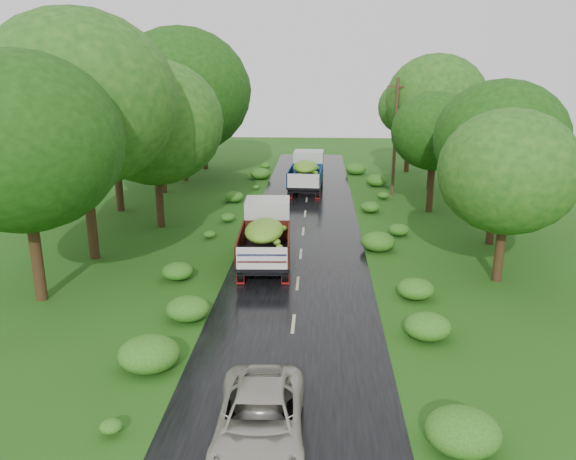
# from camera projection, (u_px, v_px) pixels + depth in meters

# --- Properties ---
(ground) EXTENTS (120.00, 120.00, 0.00)m
(ground) POSITION_uv_depth(u_px,v_px,m) (287.00, 383.00, 16.76)
(ground) COLOR #1E460F
(ground) RESTS_ON ground
(road) EXTENTS (6.50, 80.00, 0.02)m
(road) POSITION_uv_depth(u_px,v_px,m) (295.00, 312.00, 21.55)
(road) COLOR black
(road) RESTS_ON ground
(road_lines) EXTENTS (0.12, 69.60, 0.00)m
(road_lines) POSITION_uv_depth(u_px,v_px,m) (296.00, 302.00, 22.51)
(road_lines) COLOR #BFB78C
(road_lines) RESTS_ON road
(truck_near) EXTENTS (2.54, 6.48, 2.68)m
(truck_near) POSITION_uv_depth(u_px,v_px,m) (266.00, 232.00, 26.63)
(truck_near) COLOR black
(truck_near) RESTS_ON ground
(truck_far) EXTENTS (2.62, 6.64, 2.75)m
(truck_far) POSITION_uv_depth(u_px,v_px,m) (307.00, 170.00, 42.22)
(truck_far) COLOR black
(truck_far) RESTS_ON ground
(car) EXTENTS (2.37, 4.83, 1.32)m
(car) POSITION_uv_depth(u_px,v_px,m) (260.00, 421.00, 13.87)
(car) COLOR #AFAA9C
(car) RESTS_ON road
(utility_pole) EXTENTS (1.47, 0.27, 8.36)m
(utility_pole) POSITION_uv_depth(u_px,v_px,m) (395.00, 136.00, 39.96)
(utility_pole) COLOR #382616
(utility_pole) RESTS_ON ground
(trees_left) EXTENTS (7.68, 34.27, 9.55)m
(trees_left) POSITION_uv_depth(u_px,v_px,m) (148.00, 102.00, 35.95)
(trees_left) COLOR black
(trees_left) RESTS_ON ground
(trees_right) EXTENTS (5.45, 30.03, 8.44)m
(trees_right) POSITION_uv_depth(u_px,v_px,m) (450.00, 124.00, 35.40)
(trees_right) COLOR black
(trees_right) RESTS_ON ground
(shrubs) EXTENTS (11.90, 44.00, 0.70)m
(shrubs) POSITION_uv_depth(u_px,v_px,m) (302.00, 236.00, 30.08)
(shrubs) COLOR #1E5A15
(shrubs) RESTS_ON ground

